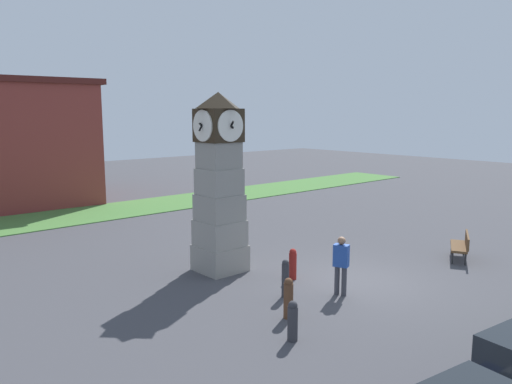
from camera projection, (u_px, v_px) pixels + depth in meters
ground_plane at (356, 281)px, 14.79m from camera, size 80.56×80.56×0.00m
clock_tower at (219, 189)px, 15.39m from camera, size 1.51×1.47×5.55m
bollard_near_tower at (293, 320)px, 10.84m from camera, size 0.23×0.23×0.91m
bollard_mid_row at (288, 298)px, 12.03m from camera, size 0.23×0.23×1.01m
bollard_far_row at (285, 278)px, 13.41m from camera, size 0.20×0.20×1.05m
bollard_end_row at (293, 264)px, 14.87m from camera, size 0.23×0.23×0.94m
bench at (462, 245)px, 16.86m from camera, size 1.66×1.23×0.90m
pedestrian_crossing_lot at (341, 262)px, 13.50m from camera, size 0.37×0.46×1.63m
grass_verge_far at (85, 215)px, 24.37m from camera, size 48.33×4.17×0.04m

